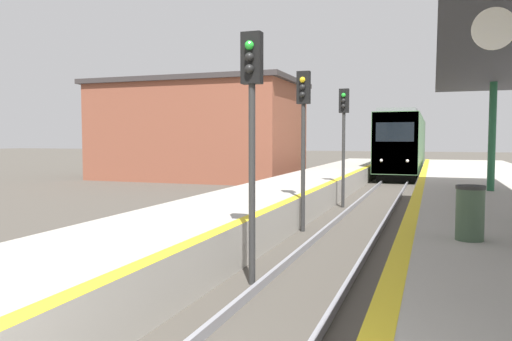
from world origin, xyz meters
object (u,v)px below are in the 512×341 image
Objects in this scene: signal_far at (344,125)px; train at (405,143)px; signal_near at (252,110)px; trash_bin at (470,213)px; signal_mid at (303,120)px.

train is at bearing 86.93° from signal_far.
signal_near reaches higher than trash_bin.
train is 23.32× the size of trash_bin.
signal_near is 5.30m from signal_mid.
signal_near is 10.57m from signal_far.
signal_mid is 1.00× the size of signal_far.
train is 4.80× the size of signal_mid.
train is 4.80× the size of signal_far.
signal_near and signal_far have the same top height.
signal_mid and signal_far have the same top height.
signal_far is 4.86× the size of trash_bin.
signal_mid is at bearing 131.46° from trash_bin.
signal_near reaches higher than train.
train is 21.07m from signal_far.
signal_mid is at bearing -92.50° from signal_far.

